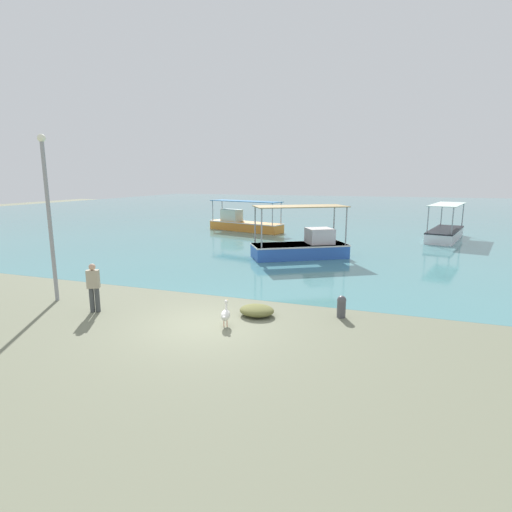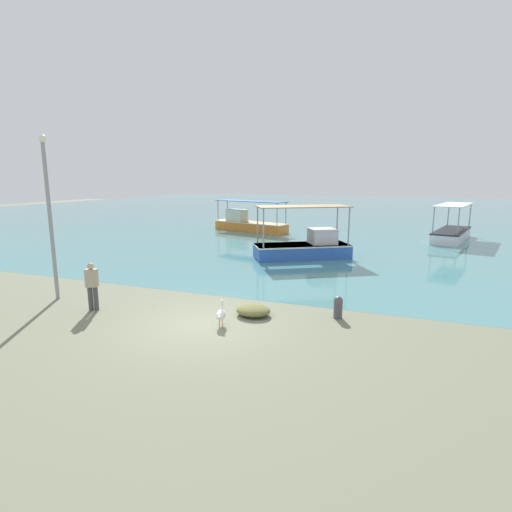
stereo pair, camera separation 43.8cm
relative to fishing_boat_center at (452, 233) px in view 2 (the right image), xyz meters
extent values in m
plane|color=slate|center=(-9.01, -21.79, -0.55)|extent=(120.00, 120.00, 0.00)
cube|color=teal|center=(-9.01, 26.21, -0.55)|extent=(110.00, 90.00, 0.00)
cube|color=white|center=(0.00, 0.00, -0.16)|extent=(3.24, 6.53, 0.77)
cube|color=black|center=(0.00, 0.00, 0.18)|extent=(3.29, 6.57, 0.08)
cylinder|color=#99999E|center=(-0.05, 2.99, 1.13)|extent=(0.08, 0.08, 1.81)
cylinder|color=#99999E|center=(1.44, 2.62, 1.13)|extent=(0.08, 0.08, 1.81)
cylinder|color=#99999E|center=(-1.44, -2.62, 1.13)|extent=(0.08, 0.08, 1.81)
cylinder|color=#99999E|center=(0.05, -2.99, 1.13)|extent=(0.08, 0.08, 1.81)
cube|color=silver|center=(0.00, 0.00, 2.06)|extent=(3.29, 6.36, 0.05)
cube|color=orange|center=(-15.77, -0.26, -0.16)|extent=(7.07, 3.47, 0.77)
cube|color=silver|center=(-15.77, -0.26, 0.19)|extent=(7.11, 3.52, 0.08)
cylinder|color=#99999E|center=(-12.51, -0.58, 1.11)|extent=(0.08, 0.08, 1.76)
cylinder|color=#99999E|center=(-12.88, -1.81, 1.11)|extent=(0.08, 0.08, 1.76)
cylinder|color=#99999E|center=(-18.65, 1.29, 1.11)|extent=(0.08, 0.08, 1.76)
cylinder|color=#99999E|center=(-19.02, 0.06, 1.11)|extent=(0.08, 0.08, 1.76)
cube|color=#1A5182|center=(-15.77, -0.26, 2.01)|extent=(6.90, 3.51, 0.05)
cube|color=silver|center=(-17.26, 0.19, 0.73)|extent=(1.98, 1.53, 1.01)
cube|color=blue|center=(-8.69, -10.24, -0.16)|extent=(5.63, 4.46, 0.78)
cube|color=silver|center=(-8.69, -10.24, 0.19)|extent=(5.68, 4.51, 0.08)
cylinder|color=#99999E|center=(-10.33, -12.24, 1.30)|extent=(0.08, 0.08, 2.14)
cylinder|color=#99999E|center=(-11.23, -10.73, 1.30)|extent=(0.08, 0.08, 2.14)
cylinder|color=#99999E|center=(-6.16, -9.76, 1.30)|extent=(0.08, 0.08, 2.14)
cylinder|color=#99999E|center=(-7.06, -8.24, 1.30)|extent=(0.08, 0.08, 2.14)
cube|color=#957D50|center=(-8.69, -10.24, 2.39)|extent=(5.51, 4.44, 0.05)
cube|color=silver|center=(-7.66, -9.62, 0.67)|extent=(1.93, 1.93, 0.87)
cylinder|color=#E0997A|center=(-8.41, -21.70, -0.44)|extent=(0.03, 0.03, 0.22)
cylinder|color=#E0997A|center=(-8.32, -21.68, -0.44)|extent=(0.03, 0.03, 0.22)
ellipsoid|color=white|center=(-8.37, -21.66, -0.20)|extent=(0.41, 0.61, 0.32)
ellipsoid|color=white|center=(-8.31, -21.91, -0.18)|extent=(0.16, 0.18, 0.10)
cylinder|color=white|center=(-8.41, -21.51, 0.03)|extent=(0.07, 0.07, 0.26)
sphere|color=white|center=(-8.41, -21.51, 0.19)|extent=(0.11, 0.11, 0.11)
cone|color=#E5933F|center=(-8.45, -21.35, 0.18)|extent=(0.13, 0.30, 0.06)
cylinder|color=gray|center=(-15.43, -21.27, 2.33)|extent=(0.14, 0.14, 5.77)
sphere|color=#EAEACC|center=(-15.43, -21.27, 5.33)|extent=(0.28, 0.28, 0.28)
cylinder|color=#47474C|center=(-5.10, -19.67, -0.28)|extent=(0.28, 0.28, 0.55)
sphere|color=#4C4C51|center=(-5.10, -19.67, 0.04)|extent=(0.30, 0.30, 0.30)
cylinder|color=#3F4344|center=(-13.22, -21.92, -0.13)|extent=(0.16, 0.16, 0.85)
cylinder|color=#3F4344|center=(-13.06, -21.84, -0.13)|extent=(0.16, 0.16, 0.85)
cube|color=tan|center=(-13.14, -21.88, 0.61)|extent=(0.46, 0.38, 0.62)
sphere|color=tan|center=(-13.14, -21.88, 1.03)|extent=(0.22, 0.22, 0.22)
ellipsoid|color=olive|center=(-7.78, -20.43, -0.37)|extent=(1.16, 0.99, 0.36)
camera|label=1|loc=(-3.64, -32.42, 3.96)|focal=28.00mm
camera|label=2|loc=(-3.23, -32.27, 3.96)|focal=28.00mm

